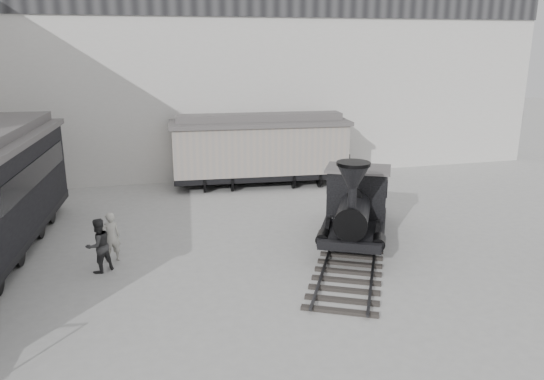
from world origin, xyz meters
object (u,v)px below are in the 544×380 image
object	(u,v)px
locomotive	(356,210)
visitor_a	(111,237)
boxcar	(260,148)
visitor_b	(99,245)

from	to	relation	value
locomotive	visitor_a	bearing A→B (deg)	-155.86
boxcar	visitor_a	distance (m)	10.57
visitor_b	boxcar	bearing A→B (deg)	-163.68
boxcar	visitor_a	world-z (taller)	boxcar
locomotive	boxcar	xyz separation A→B (m)	(-1.38, 8.52, 0.63)
visitor_b	visitor_a	bearing A→B (deg)	-149.14
boxcar	locomotive	bearing A→B (deg)	-76.04
locomotive	visitor_b	world-z (taller)	locomotive
visitor_a	visitor_b	world-z (taller)	visitor_b
visitor_a	visitor_b	distance (m)	0.81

